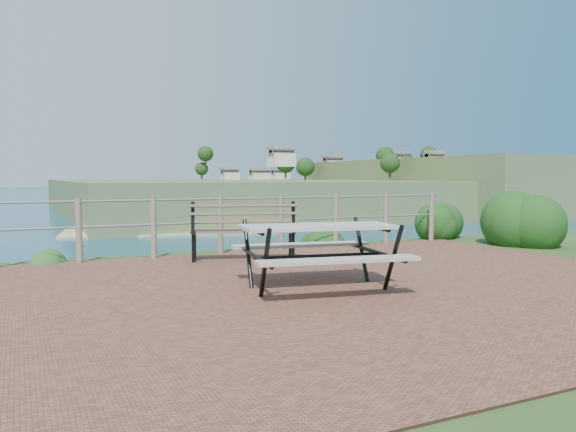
# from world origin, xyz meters

# --- Properties ---
(ground) EXTENTS (10.00, 7.00, 0.12)m
(ground) POSITION_xyz_m (0.00, 0.00, 0.00)
(ground) COLOR brown
(ground) RESTS_ON ground
(ocean) EXTENTS (1200.00, 1200.00, 0.00)m
(ocean) POSITION_xyz_m (0.00, 200.00, 0.00)
(ocean) COLOR #146278
(ocean) RESTS_ON ground
(safety_railing) EXTENTS (9.40, 0.10, 1.00)m
(safety_railing) POSITION_xyz_m (0.00, 3.35, 0.57)
(safety_railing) COLOR #6B5B4C
(safety_railing) RESTS_ON ground
(distant_bay) EXTENTS (290.00, 232.36, 24.00)m
(distant_bay) POSITION_xyz_m (173.07, 202.61, -1.52)
(distant_bay) COLOR #465E2F
(distant_bay) RESTS_ON ground
(picnic_table) EXTENTS (1.91, 1.55, 0.76)m
(picnic_table) POSITION_xyz_m (0.06, -0.03, 0.49)
(picnic_table) COLOR gray
(picnic_table) RESTS_ON ground
(park_bench) EXTENTS (1.73, 0.95, 0.95)m
(park_bench) POSITION_xyz_m (0.10, 2.51, 0.63)
(park_bench) COLOR brown
(park_bench) RESTS_ON ground
(shrub_right_front) EXTENTS (1.32, 1.32, 1.87)m
(shrub_right_front) POSITION_xyz_m (5.74, 1.98, 0.00)
(shrub_right_front) COLOR #173D12
(shrub_right_front) RESTS_ON ground
(shrub_right_edge) EXTENTS (0.95, 0.95, 1.36)m
(shrub_right_edge) POSITION_xyz_m (5.30, 3.61, 0.00)
(shrub_right_edge) COLOR #173D12
(shrub_right_edge) RESTS_ON ground
(shrub_lip_west) EXTENTS (0.69, 0.69, 0.40)m
(shrub_lip_west) POSITION_xyz_m (-2.64, 3.74, 0.00)
(shrub_lip_west) COLOR #20501E
(shrub_lip_west) RESTS_ON ground
(shrub_lip_east) EXTENTS (0.75, 0.75, 0.49)m
(shrub_lip_east) POSITION_xyz_m (2.47, 4.22, 0.00)
(shrub_lip_east) COLOR #173D12
(shrub_lip_east) RESTS_ON ground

